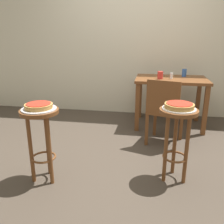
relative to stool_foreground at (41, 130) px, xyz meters
name	(u,v)px	position (x,y,z in m)	size (l,w,h in m)	color
ground_plane	(119,152)	(0.63, 0.67, -0.51)	(6.00, 6.00, 0.00)	#42382D
back_wall	(134,26)	(0.63, 2.32, 0.99)	(6.00, 0.10, 3.00)	beige
stool_foreground	(41,130)	(0.00, 0.00, 0.00)	(0.35, 0.35, 0.71)	brown
serving_plate_foreground	(39,109)	(0.00, 0.00, 0.21)	(0.31, 0.31, 0.01)	silver
pizza_foreground	(39,106)	(0.00, 0.00, 0.23)	(0.25, 0.25, 0.05)	#B78442
stool_middle	(177,130)	(1.23, 0.22, 0.00)	(0.35, 0.35, 0.71)	brown
serving_plate_middle	(179,109)	(1.23, 0.22, 0.21)	(0.30, 0.30, 0.01)	silver
pizza_middle	(179,106)	(1.23, 0.22, 0.23)	(0.26, 0.26, 0.05)	#B78442
dining_table	(171,86)	(1.25, 1.72, 0.11)	(1.04, 0.70, 0.74)	brown
cup_near_edge	(160,75)	(1.09, 1.62, 0.29)	(0.08, 0.08, 0.11)	red
cup_far_edge	(184,73)	(1.45, 1.91, 0.29)	(0.07, 0.07, 0.11)	#3360B2
condiment_shaker	(171,76)	(1.25, 1.65, 0.27)	(0.04, 0.04, 0.09)	white
wooden_chair	(164,110)	(1.15, 1.01, -0.05)	(0.50, 0.50, 0.85)	brown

